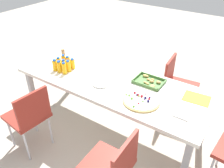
{
  "coord_description": "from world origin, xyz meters",
  "views": [
    {
      "loc": [
        1.26,
        -1.85,
        2.13
      ],
      "look_at": [
        0.07,
        -0.08,
        0.76
      ],
      "focal_mm": 37.07,
      "sensor_mm": 36.0,
      "label": 1
    }
  ],
  "objects": [
    {
      "name": "chair_near_right",
      "position": [
        0.56,
        -0.8,
        0.5
      ],
      "size": [
        0.41,
        0.41,
        0.83
      ],
      "rotation": [
        0.0,
        0.0,
        1.6
      ],
      "color": "maroon",
      "rests_on": "ground_plane"
    },
    {
      "name": "paper_folder",
      "position": [
        0.91,
        0.2,
        0.74
      ],
      "size": [
        0.28,
        0.22,
        0.01
      ],
      "primitive_type": "cube",
      "rotation": [
        0.0,
        0.0,
        0.08
      ],
      "color": "yellow",
      "rests_on": "party_table"
    },
    {
      "name": "plate_stack",
      "position": [
        -0.05,
        -0.13,
        0.75
      ],
      "size": [
        0.19,
        0.19,
        0.02
      ],
      "color": "silver",
      "rests_on": "party_table"
    },
    {
      "name": "napkin_stack",
      "position": [
        0.88,
        -0.12,
        0.75
      ],
      "size": [
        0.15,
        0.15,
        0.01
      ],
      "primitive_type": "cube",
      "color": "white",
      "rests_on": "party_table"
    },
    {
      "name": "juice_bottle_4",
      "position": [
        -0.62,
        -0.11,
        0.8
      ],
      "size": [
        0.06,
        0.06,
        0.14
      ],
      "color": "#FAAE14",
      "rests_on": "party_table"
    },
    {
      "name": "juice_bottle_8",
      "position": [
        -0.55,
        -0.03,
        0.8
      ],
      "size": [
        0.06,
        0.06,
        0.14
      ],
      "color": "#F9AD14",
      "rests_on": "party_table"
    },
    {
      "name": "juice_bottle_7",
      "position": [
        -0.62,
        -0.04,
        0.81
      ],
      "size": [
        0.06,
        0.06,
        0.15
      ],
      "color": "#F9AE14",
      "rests_on": "party_table"
    },
    {
      "name": "chair_near_left",
      "position": [
        -0.55,
        -0.76,
        0.5
      ],
      "size": [
        0.44,
        0.44,
        0.83
      ],
      "rotation": [
        0.0,
        0.0,
        1.47
      ],
      "color": "maroon",
      "rests_on": "ground_plane"
    },
    {
      "name": "juice_bottle_0",
      "position": [
        -0.69,
        -0.19,
        0.81
      ],
      "size": [
        0.06,
        0.06,
        0.15
      ],
      "color": "#F9AD14",
      "rests_on": "party_table"
    },
    {
      "name": "juice_bottle_2",
      "position": [
        -0.54,
        -0.18,
        0.81
      ],
      "size": [
        0.05,
        0.05,
        0.15
      ],
      "color": "#FAAF14",
      "rests_on": "party_table"
    },
    {
      "name": "chair_far_right",
      "position": [
        0.53,
        0.75,
        0.5
      ],
      "size": [
        0.43,
        0.43,
        0.83
      ],
      "rotation": [
        0.0,
        0.0,
        -1.48
      ],
      "color": "maroon",
      "rests_on": "ground_plane"
    },
    {
      "name": "juice_bottle_6",
      "position": [
        -0.69,
        -0.04,
        0.81
      ],
      "size": [
        0.05,
        0.05,
        0.15
      ],
      "color": "#FAAB14",
      "rests_on": "party_table"
    },
    {
      "name": "juice_bottle_1",
      "position": [
        -0.62,
        -0.19,
        0.81
      ],
      "size": [
        0.06,
        0.06,
        0.15
      ],
      "color": "#F9AC14",
      "rests_on": "party_table"
    },
    {
      "name": "cardboard_tube",
      "position": [
        -0.79,
        0.06,
        0.82
      ],
      "size": [
        0.04,
        0.04,
        0.17
      ],
      "primitive_type": "cylinder",
      "color": "#9E7A56",
      "rests_on": "party_table"
    },
    {
      "name": "fruit_pizza",
      "position": [
        0.47,
        -0.16,
        0.75
      ],
      "size": [
        0.37,
        0.37,
        0.05
      ],
      "color": "tan",
      "rests_on": "party_table"
    },
    {
      "name": "party_table",
      "position": [
        0.0,
        0.0,
        0.67
      ],
      "size": [
        2.25,
        0.83,
        0.74
      ],
      "color": "silver",
      "rests_on": "ground_plane"
    },
    {
      "name": "ground_plane",
      "position": [
        0.0,
        0.0,
        0.0
      ],
      "size": [
        12.0,
        12.0,
        0.0
      ],
      "primitive_type": "plane",
      "color": "#B2A899"
    },
    {
      "name": "juice_bottle_3",
      "position": [
        -0.7,
        -0.11,
        0.81
      ],
      "size": [
        0.06,
        0.06,
        0.14
      ],
      "color": "#F9AD14",
      "rests_on": "party_table"
    },
    {
      "name": "juice_bottle_5",
      "position": [
        -0.55,
        -0.11,
        0.81
      ],
      "size": [
        0.06,
        0.06,
        0.15
      ],
      "color": "#FAAD14",
      "rests_on": "party_table"
    },
    {
      "name": "snack_tray",
      "position": [
        0.38,
        0.2,
        0.75
      ],
      "size": [
        0.32,
        0.24,
        0.04
      ],
      "color": "#477238",
      "rests_on": "party_table"
    }
  ]
}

